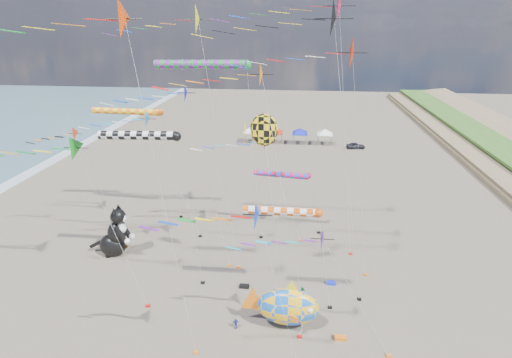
{
  "coord_description": "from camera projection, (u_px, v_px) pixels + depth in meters",
  "views": [
    {
      "loc": [
        3.94,
        -19.03,
        23.02
      ],
      "look_at": [
        0.44,
        12.0,
        10.81
      ],
      "focal_mm": 28.0,
      "sensor_mm": 36.0,
      "label": 1
    }
  ],
  "objects": [
    {
      "name": "kite_bag_0",
      "position": [
        341.0,
        338.0,
        31.09
      ],
      "size": [
        0.9,
        0.44,
        0.3
      ],
      "primitive_type": "cube",
      "color": "orange",
      "rests_on": "ground"
    },
    {
      "name": "delta_kite_7",
      "position": [
        181.0,
        95.0,
        34.65
      ],
      "size": [
        9.86,
        1.77,
        18.52
      ],
      "color": "#0C15B4",
      "rests_on": "ground"
    },
    {
      "name": "kite_bag_1",
      "position": [
        331.0,
        283.0,
        37.67
      ],
      "size": [
        0.9,
        0.44,
        0.3
      ],
      "primitive_type": "cube",
      "color": "#1626DD",
      "rests_on": "ground"
    },
    {
      "name": "delta_kite_12",
      "position": [
        255.0,
        144.0,
        41.59
      ],
      "size": [
        11.84,
        2.08,
        12.64
      ],
      "color": "#FF300F",
      "rests_on": "ground"
    },
    {
      "name": "child_green",
      "position": [
        302.0,
        293.0,
        35.48
      ],
      "size": [
        0.77,
        0.73,
        1.25
      ],
      "primitive_type": "imported",
      "rotation": [
        0.0,
        0.0,
        -0.59
      ],
      "color": "#196E43",
      "rests_on": "ground"
    },
    {
      "name": "delta_kite_6",
      "position": [
        320.0,
        248.0,
        26.85
      ],
      "size": [
        10.95,
        1.83,
        10.2
      ],
      "color": "#511BA0",
      "rests_on": "ground"
    },
    {
      "name": "delta_kite_1",
      "position": [
        234.0,
        81.0,
        28.55
      ],
      "size": [
        12.44,
        1.96,
        20.54
      ],
      "color": "orange",
      "rests_on": "ground"
    },
    {
      "name": "cat_inflatable",
      "position": [
        114.0,
        230.0,
        41.67
      ],
      "size": [
        4.3,
        2.27,
        5.69
      ],
      "primitive_type": null,
      "rotation": [
        0.0,
        0.0,
        -0.04
      ],
      "color": "black",
      "rests_on": "ground"
    },
    {
      "name": "windsock_1",
      "position": [
        205.0,
        65.0,
        39.49
      ],
      "size": [
        11.09,
        0.96,
        19.7
      ],
      "color": "#178132",
      "rests_on": "ground"
    },
    {
      "name": "delta_kite_10",
      "position": [
        76.0,
        136.0,
        39.8
      ],
      "size": [
        7.94,
        1.55,
        13.72
      ],
      "color": "red",
      "rests_on": "ground"
    },
    {
      "name": "delta_kite_2",
      "position": [
        245.0,
        213.0,
        22.14
      ],
      "size": [
        9.04,
        1.73,
        14.44
      ],
      "color": "#0C36D0",
      "rests_on": "ground"
    },
    {
      "name": "delta_kite_8",
      "position": [
        344.0,
        54.0,
        31.89
      ],
      "size": [
        12.57,
        2.79,
        22.34
      ],
      "color": "red",
      "rests_on": "ground"
    },
    {
      "name": "delta_kite_4",
      "position": [
        88.0,
        23.0,
        21.92
      ],
      "size": [
        14.54,
        2.46,
        24.58
      ],
      "color": "#F04109",
      "rests_on": "ground"
    },
    {
      "name": "kite_bag_2",
      "position": [
        244.0,
        286.0,
        37.19
      ],
      "size": [
        0.9,
        0.44,
        0.3
      ],
      "primitive_type": "cube",
      "color": "black",
      "rests_on": "ground"
    },
    {
      "name": "delta_kite_0",
      "position": [
        194.0,
        22.0,
        32.15
      ],
      "size": [
        10.78,
        2.65,
        24.71
      ],
      "color": "#CDE312",
      "rests_on": "ground"
    },
    {
      "name": "fish_inflatable",
      "position": [
        288.0,
        307.0,
        31.6
      ],
      "size": [
        6.59,
        2.39,
        4.6
      ],
      "color": "blue",
      "rests_on": "ground"
    },
    {
      "name": "parked_car",
      "position": [
        356.0,
        146.0,
        78.3
      ],
      "size": [
        3.79,
        1.98,
        1.23
      ],
      "primitive_type": "imported",
      "rotation": [
        0.0,
        0.0,
        1.72
      ],
      "color": "#26262D",
      "rests_on": "ground"
    },
    {
      "name": "windsock_2",
      "position": [
        130.0,
        112.0,
        46.4
      ],
      "size": [
        9.74,
        0.76,
        13.83
      ],
      "color": "orange",
      "rests_on": "ground"
    },
    {
      "name": "delta_kite_11",
      "position": [
        332.0,
        7.0,
        34.09
      ],
      "size": [
        14.16,
        3.13,
        26.1
      ],
      "color": "#CA1743",
      "rests_on": "ground"
    },
    {
      "name": "person_adult",
      "position": [
        268.0,
        304.0,
        33.69
      ],
      "size": [
        0.76,
        0.59,
        1.85
      ],
      "primitive_type": "imported",
      "rotation": [
        0.0,
        0.0,
        0.25
      ],
      "color": "gray",
      "rests_on": "ground"
    },
    {
      "name": "tent_row",
      "position": [
        288.0,
        129.0,
        80.63
      ],
      "size": [
        19.2,
        4.2,
        3.8
      ],
      "color": "white",
      "rests_on": "ground"
    },
    {
      "name": "child_blue",
      "position": [
        236.0,
        323.0,
        32.13
      ],
      "size": [
        0.6,
        0.38,
        0.94
      ],
      "primitive_type": "imported",
      "rotation": [
        0.0,
        0.0,
        0.3
      ],
      "color": "navy",
      "rests_on": "ground"
    },
    {
      "name": "windsock_3",
      "position": [
        143.0,
        136.0,
        33.08
      ],
      "size": [
        8.3,
        0.8,
        14.75
      ],
      "color": "black",
      "rests_on": "ground"
    },
    {
      "name": "angelfish_kite",
      "position": [
        261.0,
        131.0,
        31.6
      ],
      "size": [
        3.74,
        3.02,
        16.47
      ],
      "color": "yellow",
      "rests_on": "ground"
    },
    {
      "name": "windsock_0",
      "position": [
        284.0,
        175.0,
        44.71
      ],
      "size": [
        7.81,
        0.66,
        7.52
      ],
      "color": "red",
      "rests_on": "ground"
    },
    {
      "name": "delta_kite_3",
      "position": [
        339.0,
        21.0,
        27.48
      ],
      "size": [
        12.44,
        2.92,
        24.87
      ],
      "color": "black",
      "rests_on": "ground"
    },
    {
      "name": "windsock_4",
      "position": [
        285.0,
        212.0,
        31.67
      ],
      "size": [
        7.65,
        0.74,
        9.47
      ],
      "color": "#CE4C0E",
      "rests_on": "ground"
    },
    {
      "name": "delta_kite_9",
      "position": [
        142.0,
        123.0,
        41.86
      ],
      "size": [
        12.05,
        2.07,
        14.67
      ],
      "color": "#20ACD7",
      "rests_on": "ground"
    },
    {
      "name": "delta_kite_5",
      "position": [
        65.0,
        155.0,
        30.27
      ],
      "size": [
        12.83,
        2.16,
        15.15
      ],
      "color": "#128B1A",
      "rests_on": "ground"
    }
  ]
}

